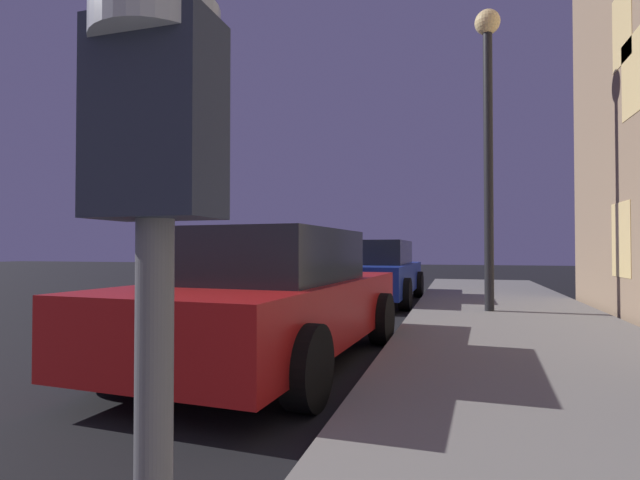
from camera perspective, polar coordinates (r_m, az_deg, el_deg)
parking_meter at (r=0.75m, az=-19.18°, el=0.08°), size 0.19×0.19×1.43m
car_red at (r=5.18m, az=-5.89°, el=-6.87°), size 2.23×4.42×1.43m
car_blue at (r=11.19m, az=6.19°, el=-3.77°), size 2.17×4.61×1.43m
street_lamp at (r=9.18m, az=19.50°, el=14.48°), size 0.44×0.44×5.32m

